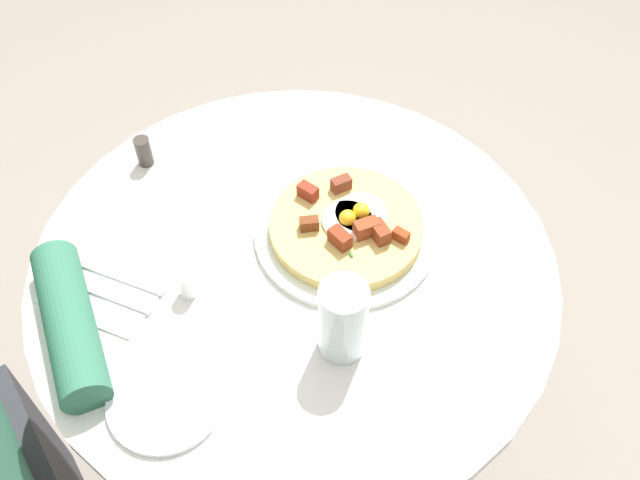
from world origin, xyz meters
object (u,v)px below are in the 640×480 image
Objects in this scene: pepper_shaker at (144,151)px; pizza_plate at (346,233)px; fork at (113,274)px; knife at (99,292)px; dining_table at (296,319)px; bread_plate at (166,399)px; water_glass at (343,320)px; salt_shaker at (187,284)px; breakfast_pizza at (347,225)px.

pizza_plate is at bearing -149.65° from pepper_shaker.
fork and knife have the same top height.
dining_table is 4.61× the size of knife.
bread_plate is (-0.10, 0.37, -0.00)m from pizza_plate.
fork is at bearing 36.81° from water_glass.
fork is 3.82× the size of salt_shaker.
bread_plate is at bearing 148.02° from knife.
pepper_shaker is (0.50, 0.07, -0.04)m from water_glass.
pepper_shaker reaches higher than pizza_plate.
breakfast_pizza is 0.39m from knife.
pepper_shaker is at bearing -13.01° from salt_shaker.
knife is at bearing 1.32° from bread_plate.
pizza_plate is at bearing -140.43° from knife.
pizza_plate is 0.27m from salt_shaker.
breakfast_pizza is at bearing -144.73° from fork.
fork is at bearing -6.15° from bread_plate.
bread_plate reaches higher than fork.
bread_plate is 1.18× the size of water_glass.
bread_plate is at bearing 104.82° from pizza_plate.
bread_plate reaches higher than dining_table.
dining_table is at bearing -145.02° from knife.
pepper_shaker reaches higher than bread_plate.
bread_plate is 0.89× the size of knife.
water_glass reaches higher than knife.
knife is (0.11, 0.28, 0.18)m from dining_table.
water_glass is at bearing 142.32° from breakfast_pizza.
pizza_plate is 1.20× the size of breakfast_pizza.
bread_plate is 2.92× the size of pepper_shaker.
dining_table is 5.17× the size of bread_plate.
dining_table is at bearing -69.29° from bread_plate.
bread_plate is 0.18m from salt_shaker.
pizza_plate is at bearing -75.18° from bread_plate.
bread_plate is 0.26m from water_glass.
pepper_shaker reaches higher than fork.
breakfast_pizza is at bearing -99.34° from salt_shaker.
breakfast_pizza is 4.48× the size of pepper_shaker.
bread_plate is at bearing 142.45° from salt_shaker.
fork is at bearing -90.00° from knife.
knife is at bearing 140.35° from pepper_shaker.
pizza_plate is 1.84× the size of bread_plate.
pepper_shaker is at bearing -22.12° from bread_plate.
salt_shaker is (0.04, 0.26, -0.00)m from breakfast_pizza.
breakfast_pizza reaches higher than pizza_plate.
breakfast_pizza is at bearing -37.68° from water_glass.
bread_plate is at bearing 157.88° from pepper_shaker.
knife is at bearing 72.84° from breakfast_pizza.
dining_table is 6.12× the size of water_glass.
salt_shaker is (-0.07, -0.11, 0.02)m from knife.
pepper_shaker reaches higher than salt_shaker.
water_glass is 2.88× the size of salt_shaker.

